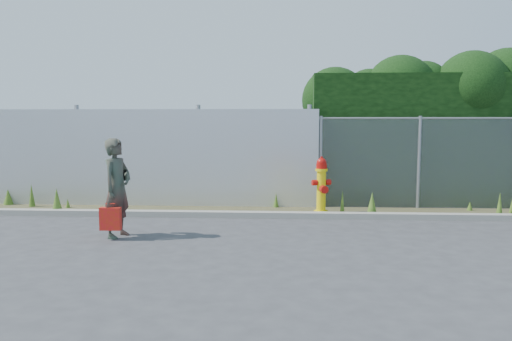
% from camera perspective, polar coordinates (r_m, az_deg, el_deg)
% --- Properties ---
extents(ground, '(80.00, 80.00, 0.00)m').
position_cam_1_polar(ground, '(8.34, 1.54, -7.88)').
color(ground, '#393A3C').
rests_on(ground, ground).
extents(curb, '(16.00, 0.22, 0.12)m').
position_cam_1_polar(curb, '(10.08, 1.84, -5.09)').
color(curb, gray).
rests_on(curb, ground).
extents(weed_strip, '(16.00, 1.27, 0.53)m').
position_cam_1_polar(weed_strip, '(10.64, 6.75, -4.20)').
color(weed_strip, '#454027').
rests_on(weed_strip, ground).
extents(corrugated_fence, '(8.50, 0.21, 2.30)m').
position_cam_1_polar(corrugated_fence, '(11.66, -14.16, 1.41)').
color(corrugated_fence, silver).
rests_on(corrugated_fence, ground).
extents(chainlink_fence, '(6.50, 0.07, 2.05)m').
position_cam_1_polar(chainlink_fence, '(11.84, 23.03, 0.83)').
color(chainlink_fence, gray).
rests_on(chainlink_fence, ground).
extents(hedge, '(7.54, 2.03, 3.66)m').
position_cam_1_polar(hedge, '(12.81, 22.07, 5.66)').
color(hedge, black).
rests_on(hedge, ground).
extents(fire_hydrant, '(0.40, 0.36, 1.21)m').
position_cam_1_polar(fire_hydrant, '(10.53, 7.47, -1.77)').
color(fire_hydrant, yellow).
rests_on(fire_hydrant, ground).
extents(woman, '(0.56, 0.70, 1.67)m').
position_cam_1_polar(woman, '(8.69, -15.58, -1.93)').
color(woman, '#0F6249').
rests_on(woman, ground).
extents(red_tote_bag, '(0.34, 0.13, 0.44)m').
position_cam_1_polar(red_tote_bag, '(8.56, -16.30, -5.31)').
color(red_tote_bag, '#B12F0A').
extents(black_shoulder_bag, '(0.23, 0.10, 0.17)m').
position_cam_1_polar(black_shoulder_bag, '(8.89, -15.20, -0.54)').
color(black_shoulder_bag, black).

